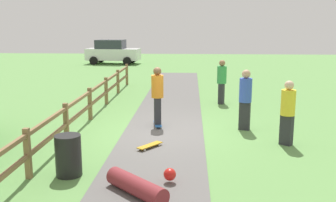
{
  "coord_description": "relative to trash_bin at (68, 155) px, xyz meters",
  "views": [
    {
      "loc": [
        0.81,
        -11.49,
        3.25
      ],
      "look_at": [
        0.15,
        -0.32,
        1.0
      ],
      "focal_mm": 41.77,
      "sensor_mm": 36.0,
      "label": 1
    }
  ],
  "objects": [
    {
      "name": "ground_plane",
      "position": [
        1.8,
        3.64,
        -0.45
      ],
      "size": [
        60.0,
        60.0,
        0.0
      ],
      "primitive_type": "plane",
      "color": "#60934C"
    },
    {
      "name": "asphalt_path",
      "position": [
        1.8,
        3.64,
        -0.44
      ],
      "size": [
        2.4,
        28.0,
        0.02
      ],
      "primitive_type": "cube",
      "color": "#605E5B",
      "rests_on": "ground_plane"
    },
    {
      "name": "wooden_fence",
      "position": [
        -0.8,
        3.64,
        0.22
      ],
      "size": [
        0.12,
        18.12,
        1.1
      ],
      "color": "olive",
      "rests_on": "ground_plane"
    },
    {
      "name": "trash_bin",
      "position": [
        0.0,
        0.0,
        0.0
      ],
      "size": [
        0.56,
        0.56,
        0.9
      ],
      "primitive_type": "cylinder",
      "color": "black",
      "rests_on": "ground_plane"
    },
    {
      "name": "skater_riding",
      "position": [
        1.57,
        4.14,
        0.63
      ],
      "size": [
        0.44,
        0.82,
        1.88
      ],
      "color": "#265999",
      "rests_on": "asphalt_path"
    },
    {
      "name": "skater_fallen",
      "position": [
        1.65,
        -0.89,
        -0.25
      ],
      "size": [
        1.39,
        1.4,
        0.36
      ],
      "color": "maroon",
      "rests_on": "asphalt_path"
    },
    {
      "name": "skateboard_loose",
      "position": [
        1.55,
        1.93,
        -0.36
      ],
      "size": [
        0.64,
        0.76,
        0.08
      ],
      "color": "#BF8C19",
      "rests_on": "asphalt_path"
    },
    {
      "name": "bystander_yellow",
      "position": [
        5.2,
        2.48,
        0.52
      ],
      "size": [
        0.53,
        0.53,
        1.76
      ],
      "color": "#2D2D33",
      "rests_on": "ground_plane"
    },
    {
      "name": "bystander_green",
      "position": [
        3.86,
        7.91,
        0.54
      ],
      "size": [
        0.48,
        0.48,
        1.78
      ],
      "color": "#2D2D33",
      "rests_on": "ground_plane"
    },
    {
      "name": "bystander_blue",
      "position": [
        4.27,
        3.95,
        0.59
      ],
      "size": [
        0.49,
        0.49,
        1.86
      ],
      "color": "#2D2D33",
      "rests_on": "ground_plane"
    },
    {
      "name": "parked_car_white",
      "position": [
        -3.68,
        23.25,
        0.51
      ],
      "size": [
        4.33,
        2.28,
        1.92
      ],
      "color": "silver",
      "rests_on": "ground_plane"
    }
  ]
}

